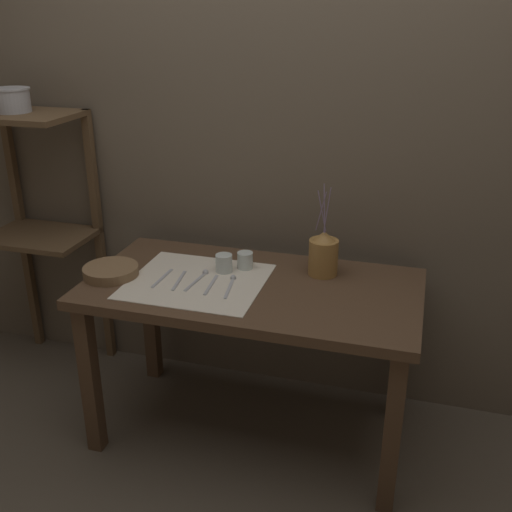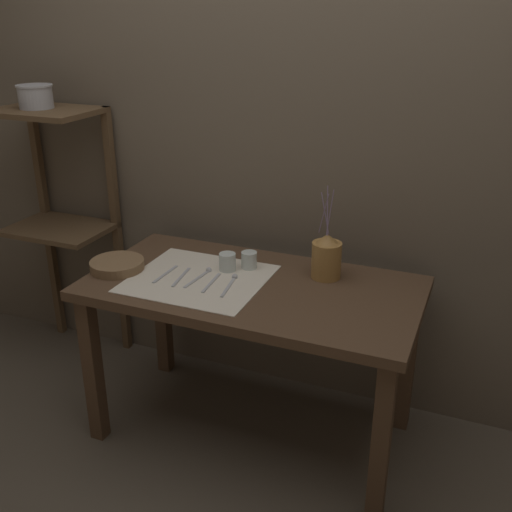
% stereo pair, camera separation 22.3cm
% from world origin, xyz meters
% --- Properties ---
extents(ground_plane, '(12.00, 12.00, 0.00)m').
position_xyz_m(ground_plane, '(0.00, 0.00, 0.00)').
color(ground_plane, brown).
extents(stone_wall_back, '(7.00, 0.06, 2.40)m').
position_xyz_m(stone_wall_back, '(0.00, 0.45, 1.20)').
color(stone_wall_back, brown).
rests_on(stone_wall_back, ground_plane).
extents(wooden_table, '(1.30, 0.68, 0.70)m').
position_xyz_m(wooden_table, '(0.00, 0.00, 0.61)').
color(wooden_table, '#4C3523').
rests_on(wooden_table, ground_plane).
extents(wooden_shelf_unit, '(0.47, 0.35, 1.27)m').
position_xyz_m(wooden_shelf_unit, '(-1.11, 0.27, 0.88)').
color(wooden_shelf_unit, brown).
rests_on(wooden_shelf_unit, ground_plane).
extents(linen_cloth, '(0.52, 0.47, 0.00)m').
position_xyz_m(linen_cloth, '(-0.21, -0.04, 0.70)').
color(linen_cloth, beige).
rests_on(linen_cloth, wooden_table).
extents(pitcher_with_flowers, '(0.12, 0.12, 0.37)m').
position_xyz_m(pitcher_with_flowers, '(0.25, 0.17, 0.79)').
color(pitcher_with_flowers, olive).
rests_on(pitcher_with_flowers, wooden_table).
extents(wooden_bowl, '(0.22, 0.22, 0.04)m').
position_xyz_m(wooden_bowl, '(-0.56, -0.08, 0.72)').
color(wooden_bowl, brown).
rests_on(wooden_bowl, wooden_table).
extents(glass_tumbler_near, '(0.07, 0.07, 0.07)m').
position_xyz_m(glass_tumbler_near, '(-0.14, 0.08, 0.74)').
color(glass_tumbler_near, silver).
rests_on(glass_tumbler_near, wooden_table).
extents(glass_tumbler_far, '(0.06, 0.06, 0.07)m').
position_xyz_m(glass_tumbler_far, '(-0.07, 0.13, 0.74)').
color(glass_tumbler_far, silver).
rests_on(glass_tumbler_far, wooden_table).
extents(fork_inner, '(0.02, 0.18, 0.00)m').
position_xyz_m(fork_inner, '(-0.35, -0.06, 0.71)').
color(fork_inner, '#A8A8AD').
rests_on(fork_inner, wooden_table).
extents(knife_center, '(0.03, 0.18, 0.00)m').
position_xyz_m(knife_center, '(-0.28, -0.06, 0.71)').
color(knife_center, '#A8A8AD').
rests_on(knife_center, wooden_table).
extents(spoon_outer, '(0.03, 0.19, 0.02)m').
position_xyz_m(spoon_outer, '(-0.21, 0.00, 0.71)').
color(spoon_outer, '#A8A8AD').
rests_on(spoon_outer, wooden_table).
extents(fork_outer, '(0.03, 0.18, 0.00)m').
position_xyz_m(fork_outer, '(-0.15, -0.06, 0.71)').
color(fork_outer, '#A8A8AD').
rests_on(fork_outer, wooden_table).
extents(spoon_inner, '(0.04, 0.19, 0.02)m').
position_xyz_m(spoon_inner, '(-0.08, -0.01, 0.71)').
color(spoon_inner, '#A8A8AD').
rests_on(spoon_inner, wooden_table).
extents(metal_pot_large, '(0.16, 0.16, 0.10)m').
position_xyz_m(metal_pot_large, '(-1.14, 0.22, 1.33)').
color(metal_pot_large, '#A8A8AD').
rests_on(metal_pot_large, wooden_shelf_unit).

